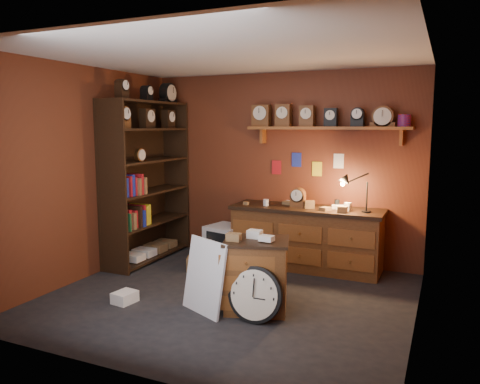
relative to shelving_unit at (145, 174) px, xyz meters
The scene contains 11 objects.
floor 2.40m from the shelving_unit, 28.68° to the right, with size 4.00×4.00×0.00m, color black.
room_shell 2.09m from the shelving_unit, 25.39° to the right, with size 4.02×3.62×2.71m.
shelving_unit is the anchor object (origin of this frame).
workbench 2.46m from the shelving_unit, 12.22° to the left, with size 2.06×0.66×1.36m.
low_cabinet 2.63m from the shelving_unit, 27.57° to the right, with size 0.81×0.74×0.86m.
big_round_clock 2.90m from the shelving_unit, 31.96° to the right, with size 0.57×0.18×0.57m.
white_panel 2.58m from the shelving_unit, 39.48° to the right, with size 0.60×0.03×0.80m, color silver.
mini_fridge 1.54m from the shelving_unit, 18.93° to the left, with size 0.59×0.61×0.51m.
floor_box_a 1.52m from the shelving_unit, 10.79° to the right, with size 0.29×0.24×0.18m, color olive.
floor_box_b 2.13m from the shelving_unit, 62.88° to the right, with size 0.21×0.25×0.12m, color white.
floor_box_c 1.53m from the shelving_unit, ahead, with size 0.25×0.21×0.18m, color olive.
Camera 1 is at (2.21, -4.61, 1.95)m, focal length 35.00 mm.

